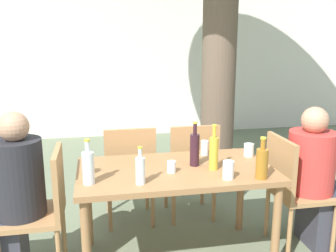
{
  "coord_description": "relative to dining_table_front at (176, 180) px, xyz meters",
  "views": [
    {
      "loc": [
        -0.55,
        -2.54,
        1.67
      ],
      "look_at": [
        0.0,
        0.3,
        0.99
      ],
      "focal_mm": 40.0,
      "sensor_mm": 36.0,
      "label": 1
    }
  ],
  "objects": [
    {
      "name": "person_seated_0",
      "position": [
        -1.18,
        -0.0,
        -0.11
      ],
      "size": [
        0.57,
        0.34,
        1.2
      ],
      "rotation": [
        0.0,
        0.0,
        -1.57
      ],
      "color": "#383842",
      "rests_on": "ground_plane"
    },
    {
      "name": "patio_chair_0",
      "position": [
        -0.95,
        0.0,
        -0.12
      ],
      "size": [
        0.44,
        0.44,
        0.92
      ],
      "rotation": [
        0.0,
        0.0,
        -1.57
      ],
      "color": "#A87A4C",
      "rests_on": "ground_plane"
    },
    {
      "name": "water_bottle_0",
      "position": [
        -0.62,
        -0.18,
        0.2
      ],
      "size": [
        0.08,
        0.08,
        0.3
      ],
      "color": "silver",
      "rests_on": "dining_table_front"
    },
    {
      "name": "cafe_building_wall",
      "position": [
        0.0,
        3.93,
        0.75
      ],
      "size": [
        10.0,
        0.08,
        2.8
      ],
      "color": "white",
      "rests_on": "ground_plane"
    },
    {
      "name": "patio_chair_2",
      "position": [
        -0.29,
        0.63,
        -0.12
      ],
      "size": [
        0.44,
        0.44,
        0.92
      ],
      "rotation": [
        0.0,
        0.0,
        3.14
      ],
      "color": "#A87A4C",
      "rests_on": "ground_plane"
    },
    {
      "name": "patio_chair_3",
      "position": [
        0.29,
        0.63,
        -0.12
      ],
      "size": [
        0.44,
        0.44,
        0.92
      ],
      "rotation": [
        0.0,
        0.0,
        3.14
      ],
      "color": "#A87A4C",
      "rests_on": "ground_plane"
    },
    {
      "name": "oil_cruet_3",
      "position": [
        0.27,
        -0.07,
        0.22
      ],
      "size": [
        0.07,
        0.07,
        0.33
      ],
      "color": "gold",
      "rests_on": "dining_table_front"
    },
    {
      "name": "drinking_glass_0",
      "position": [
        0.31,
        -0.27,
        0.15
      ],
      "size": [
        0.08,
        0.08,
        0.13
      ],
      "color": "white",
      "rests_on": "dining_table_front"
    },
    {
      "name": "wine_bottle_2",
      "position": [
        0.15,
        0.04,
        0.22
      ],
      "size": [
        0.07,
        0.07,
        0.34
      ],
      "color": "#331923",
      "rests_on": "dining_table_front"
    },
    {
      "name": "drinking_glass_2",
      "position": [
        -0.63,
        0.01,
        0.13
      ],
      "size": [
        0.08,
        0.08,
        0.09
      ],
      "color": "silver",
      "rests_on": "dining_table_front"
    },
    {
      "name": "water_bottle_1",
      "position": [
        -0.29,
        -0.25,
        0.19
      ],
      "size": [
        0.06,
        0.06,
        0.25
      ],
      "color": "silver",
      "rests_on": "dining_table_front"
    },
    {
      "name": "amber_bottle_4",
      "position": [
        0.53,
        -0.3,
        0.2
      ],
      "size": [
        0.08,
        0.08,
        0.29
      ],
      "color": "#9E661E",
      "rests_on": "dining_table_front"
    },
    {
      "name": "patio_chair_1",
      "position": [
        0.95,
        0.0,
        -0.12
      ],
      "size": [
        0.44,
        0.44,
        0.92
      ],
      "rotation": [
        0.0,
        0.0,
        1.57
      ],
      "color": "#A87A4C",
      "rests_on": "ground_plane"
    },
    {
      "name": "drinking_glass_3",
      "position": [
        -0.05,
        -0.08,
        0.13
      ],
      "size": [
        0.06,
        0.06,
        0.08
      ],
      "color": "white",
      "rests_on": "dining_table_front"
    },
    {
      "name": "drinking_glass_4",
      "position": [
        0.3,
        0.28,
        0.15
      ],
      "size": [
        0.06,
        0.06,
        0.12
      ],
      "color": "white",
      "rests_on": "dining_table_front"
    },
    {
      "name": "person_seated_1",
      "position": [
        1.18,
        -0.0,
        -0.13
      ],
      "size": [
        0.58,
        0.37,
        1.16
      ],
      "rotation": [
        0.0,
        0.0,
        1.57
      ],
      "color": "#383842",
      "rests_on": "ground_plane"
    },
    {
      "name": "dining_table_front",
      "position": [
        0.0,
        0.0,
        0.0
      ],
      "size": [
        1.43,
        0.79,
        0.74
      ],
      "color": "#996B42",
      "rests_on": "ground_plane"
    },
    {
      "name": "drinking_glass_1",
      "position": [
        0.64,
        0.18,
        0.14
      ],
      "size": [
        0.08,
        0.08,
        0.1
      ],
      "color": "silver",
      "rests_on": "dining_table_front"
    }
  ]
}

